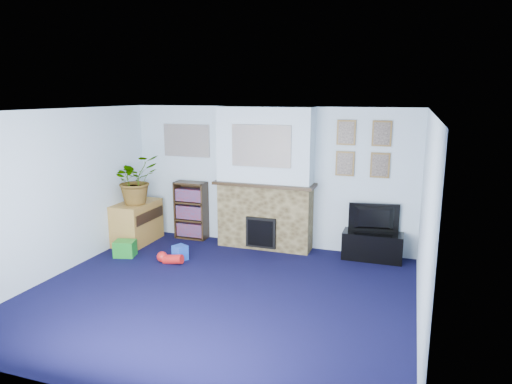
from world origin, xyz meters
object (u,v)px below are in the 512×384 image
at_px(tv_stand, 372,246).
at_px(bookshelf, 191,211).
at_px(sideboard, 137,223).
at_px(television, 374,219).

relative_size(tv_stand, bookshelf, 0.89).
relative_size(bookshelf, sideboard, 1.12).
distance_m(television, sideboard, 4.10).
bearing_deg(television, tv_stand, 80.99).
relative_size(tv_stand, television, 1.18).
distance_m(television, bookshelf, 3.25).
bearing_deg(television, bookshelf, -10.00).
xyz_separation_m(bookshelf, sideboard, (-0.81, -0.54, -0.15)).
bearing_deg(bookshelf, sideboard, -146.43).
relative_size(tv_stand, sideboard, 1.00).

